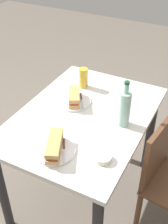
{
  "coord_description": "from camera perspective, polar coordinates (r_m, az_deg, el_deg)",
  "views": [
    {
      "loc": [
        1.33,
        0.68,
        1.88
      ],
      "look_at": [
        0.0,
        0.0,
        0.79
      ],
      "focal_mm": 46.95,
      "sensor_mm": 36.0,
      "label": 1
    }
  ],
  "objects": [
    {
      "name": "plate_far",
      "position": [
        1.6,
        -5.69,
        -7.61
      ],
      "size": [
        0.22,
        0.22,
        0.01
      ],
      "primitive_type": "cylinder",
      "color": "white",
      "rests_on": "dining_table"
    },
    {
      "name": "dining_table",
      "position": [
        1.94,
        0.0,
        -3.5
      ],
      "size": [
        1.1,
        0.79,
        0.77
      ],
      "color": "silver",
      "rests_on": "ground"
    },
    {
      "name": "baguette_sandwich_far",
      "position": [
        1.57,
        -5.78,
        -6.52
      ],
      "size": [
        0.23,
        0.16,
        0.07
      ],
      "color": "tan",
      "rests_on": "plate_far"
    },
    {
      "name": "water_bottle",
      "position": [
        1.73,
        7.9,
        0.76
      ],
      "size": [
        0.07,
        0.07,
        0.3
      ],
      "color": "#99C6B7",
      "rests_on": "dining_table"
    },
    {
      "name": "knife_far",
      "position": [
        1.6,
        -3.92,
        -7.14
      ],
      "size": [
        0.16,
        0.1,
        0.01
      ],
      "color": "silver",
      "rests_on": "plate_far"
    },
    {
      "name": "plate_near",
      "position": [
        1.96,
        -1.91,
        1.97
      ],
      "size": [
        0.22,
        0.22,
        0.01
      ],
      "primitive_type": "cylinder",
      "color": "white",
      "rests_on": "dining_table"
    },
    {
      "name": "baguette_sandwich_near",
      "position": [
        1.94,
        -1.94,
        2.99
      ],
      "size": [
        0.2,
        0.15,
        0.07
      ],
      "color": "tan",
      "rests_on": "plate_near"
    },
    {
      "name": "beer_glass",
      "position": [
        2.11,
        -0.12,
        6.65
      ],
      "size": [
        0.06,
        0.06,
        0.15
      ],
      "primitive_type": "cylinder",
      "color": "gold",
      "rests_on": "dining_table"
    },
    {
      "name": "knife_near",
      "position": [
        1.97,
        -0.48,
        2.44
      ],
      "size": [
        0.16,
        0.11,
        0.01
      ],
      "color": "silver",
      "rests_on": "plate_near"
    },
    {
      "name": "ground_plane",
      "position": [
        2.4,
        0.0,
        -15.4
      ],
      "size": [
        8.0,
        8.0,
        0.0
      ],
      "primitive_type": "plane",
      "color": "#6B6056"
    },
    {
      "name": "olive_bowl",
      "position": [
        1.55,
        3.66,
        -8.89
      ],
      "size": [
        0.1,
        0.1,
        0.03
      ],
      "primitive_type": "cylinder",
      "color": "silver",
      "rests_on": "dining_table"
    }
  ]
}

